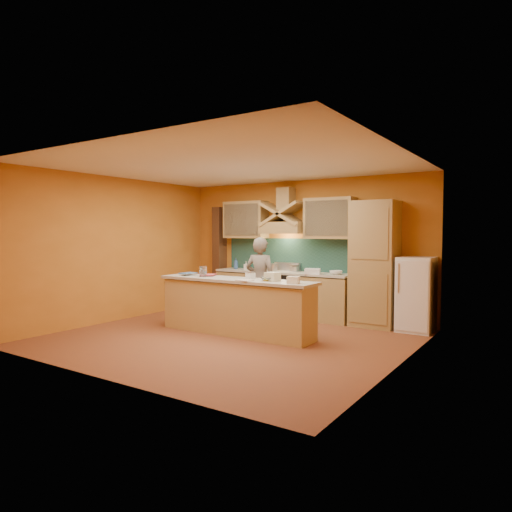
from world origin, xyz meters
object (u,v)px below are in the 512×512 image
Objects in this scene: stove at (282,294)px; fridge at (416,294)px; kitchen_scale at (250,276)px; person at (260,281)px; mixing_bowl at (269,279)px.

fridge is (2.70, 0.00, 0.20)m from stove.
fridge is 2.92m from kitchen_scale.
mixing_bowl is at bearing 121.52° from person.
kitchen_scale is at bearing -141.76° from fridge.
mixing_bowl is (0.43, -0.10, -0.02)m from kitchen_scale.
person is at bearing -84.45° from stove.
stove is 0.69× the size of fridge.
kitchen_scale is at bearing 104.03° from person.
kitchen_scale is 0.44m from mixing_bowl.
stove is 2.14m from mixing_bowl.
mixing_bowl is at bearing -1.28° from kitchen_scale.
stove is 0.55× the size of person.
mixing_bowl reaches higher than stove.
person reaches higher than stove.
person reaches higher than fridge.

